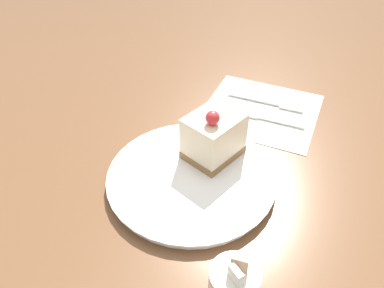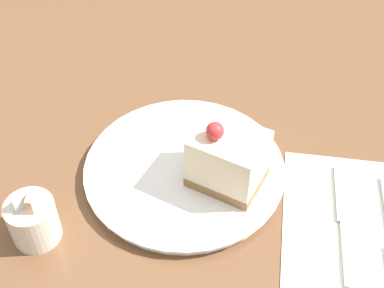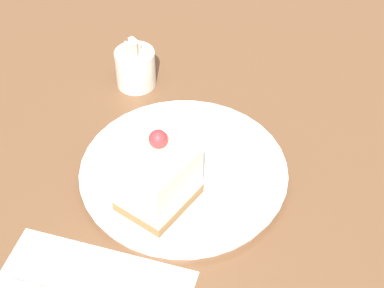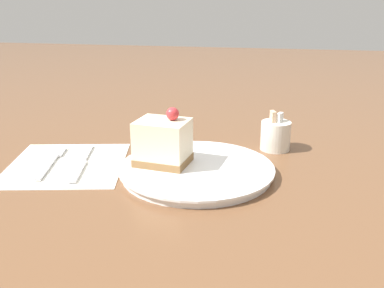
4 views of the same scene
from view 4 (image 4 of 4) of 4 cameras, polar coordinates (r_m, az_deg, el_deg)
ground_plane at (r=0.74m, az=-2.91°, el=-4.99°), size 4.00×4.00×0.00m
plate at (r=0.76m, az=0.62°, el=-3.42°), size 0.28×0.28×0.02m
cake_slice at (r=0.76m, az=-3.89°, el=0.29°), size 0.10×0.09×0.10m
napkin at (r=0.84m, az=-16.36°, el=-2.57°), size 0.25×0.26×0.00m
fork at (r=0.86m, az=-18.05°, el=-1.97°), size 0.05×0.16×0.00m
knife at (r=0.82m, az=-14.67°, el=-2.82°), size 0.05×0.19×0.00m
sugar_bowl at (r=0.89m, az=11.07°, el=1.17°), size 0.06×0.06×0.08m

